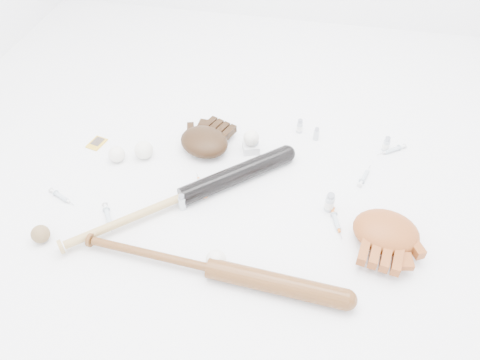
% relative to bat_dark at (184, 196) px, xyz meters
% --- Properties ---
extents(bat_dark, '(0.79, 0.72, 0.07)m').
position_rel_bat_dark_xyz_m(bat_dark, '(0.00, 0.00, 0.00)').
color(bat_dark, black).
rests_on(bat_dark, ground).
extents(bat_wood, '(0.95, 0.13, 0.07)m').
position_rel_bat_dark_xyz_m(bat_wood, '(0.18, -0.29, -0.00)').
color(bat_wood, brown).
rests_on(bat_wood, ground).
extents(glove_dark, '(0.33, 0.33, 0.09)m').
position_rel_bat_dark_xyz_m(glove_dark, '(-0.00, 0.31, 0.01)').
color(glove_dark, black).
rests_on(glove_dark, ground).
extents(glove_tan, '(0.32, 0.32, 0.10)m').
position_rel_bat_dark_xyz_m(glove_tan, '(0.75, -0.03, 0.01)').
color(glove_tan, brown).
rests_on(glove_tan, ground).
extents(trading_card, '(0.08, 0.10, 0.00)m').
position_rel_bat_dark_xyz_m(trading_card, '(-0.47, 0.26, -0.03)').
color(trading_card, gold).
rests_on(trading_card, ground).
extents(pedestal, '(0.09, 0.09, 0.04)m').
position_rel_bat_dark_xyz_m(pedestal, '(0.20, 0.35, -0.02)').
color(pedestal, white).
rests_on(pedestal, ground).
extents(baseball_on_pedestal, '(0.07, 0.07, 0.07)m').
position_rel_bat_dark_xyz_m(baseball_on_pedestal, '(0.20, 0.35, 0.03)').
color(baseball_on_pedestal, white).
rests_on(baseball_on_pedestal, pedestal).
extents(baseball_left, '(0.07, 0.07, 0.07)m').
position_rel_bat_dark_xyz_m(baseball_left, '(-0.34, 0.17, -0.00)').
color(baseball_left, white).
rests_on(baseball_left, ground).
extents(baseball_upper, '(0.08, 0.08, 0.08)m').
position_rel_bat_dark_xyz_m(baseball_upper, '(-0.24, 0.22, 0.00)').
color(baseball_upper, white).
rests_on(baseball_upper, ground).
extents(baseball_mid, '(0.07, 0.07, 0.07)m').
position_rel_bat_dark_xyz_m(baseball_mid, '(0.19, -0.26, -0.00)').
color(baseball_mid, white).
rests_on(baseball_mid, ground).
extents(baseball_aged, '(0.07, 0.07, 0.07)m').
position_rel_bat_dark_xyz_m(baseball_aged, '(-0.45, -0.27, -0.00)').
color(baseball_aged, brown).
rests_on(baseball_aged, ground).
extents(syringe_0, '(0.15, 0.09, 0.02)m').
position_rel_bat_dark_xyz_m(syringe_0, '(-0.47, -0.07, -0.03)').
color(syringe_0, '#ADBCC6').
rests_on(syringe_0, ground).
extents(syringe_1, '(0.09, 0.14, 0.02)m').
position_rel_bat_dark_xyz_m(syringe_1, '(0.04, 0.09, -0.03)').
color(syringe_1, '#ADBCC6').
rests_on(syringe_1, ground).
extents(syringe_2, '(0.07, 0.15, 0.02)m').
position_rel_bat_dark_xyz_m(syringe_2, '(0.68, 0.27, -0.03)').
color(syringe_2, '#ADBCC6').
rests_on(syringe_2, ground).
extents(syringe_3, '(0.07, 0.16, 0.02)m').
position_rel_bat_dark_xyz_m(syringe_3, '(0.58, 0.01, -0.03)').
color(syringe_3, '#ADBCC6').
rests_on(syringe_3, ground).
extents(syringe_4, '(0.15, 0.11, 0.02)m').
position_rel_bat_dark_xyz_m(syringe_4, '(0.79, 0.46, -0.03)').
color(syringe_4, '#ADBCC6').
rests_on(syringe_4, ground).
extents(syringe_5, '(0.11, 0.15, 0.02)m').
position_rel_bat_dark_xyz_m(syringe_5, '(-0.26, -0.13, -0.03)').
color(syringe_5, '#ADBCC6').
rests_on(syringe_5, ground).
extents(vial_0, '(0.03, 0.03, 0.07)m').
position_rel_bat_dark_xyz_m(vial_0, '(0.76, 0.46, -0.00)').
color(vial_0, silver).
rests_on(vial_0, ground).
extents(vial_1, '(0.02, 0.02, 0.06)m').
position_rel_bat_dark_xyz_m(vial_1, '(0.46, 0.48, -0.01)').
color(vial_1, silver).
rests_on(vial_1, ground).
extents(vial_2, '(0.03, 0.03, 0.08)m').
position_rel_bat_dark_xyz_m(vial_2, '(0.21, 0.35, 0.00)').
color(vial_2, silver).
rests_on(vial_2, ground).
extents(vial_3, '(0.03, 0.03, 0.08)m').
position_rel_bat_dark_xyz_m(vial_3, '(0.54, 0.08, 0.00)').
color(vial_3, silver).
rests_on(vial_3, ground).
extents(vial_4, '(0.03, 0.03, 0.07)m').
position_rel_bat_dark_xyz_m(vial_4, '(0.00, -0.03, -0.00)').
color(vial_4, silver).
rests_on(vial_4, ground).
extents(vial_5, '(0.03, 0.03, 0.07)m').
position_rel_bat_dark_xyz_m(vial_5, '(0.38, 0.51, -0.00)').
color(vial_5, silver).
rests_on(vial_5, ground).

